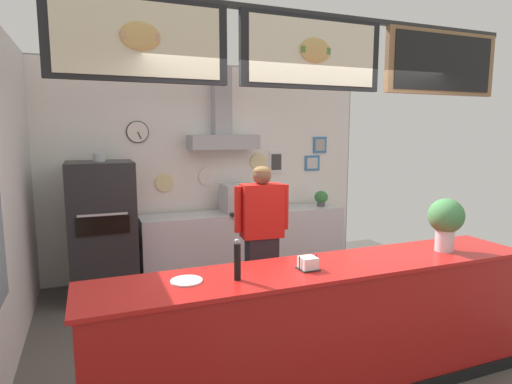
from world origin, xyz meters
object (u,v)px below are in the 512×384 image
object	(u,v)px
pizza_oven	(103,230)
potted_rosemary	(284,201)
potted_sage	(258,202)
potted_thyme	(321,198)
basil_vase	(446,221)
pepper_grinder	(237,260)
espresso_machine	(239,199)
condiment_plate	(186,281)
shop_worker	(262,239)
napkin_holder	(308,264)

from	to	relation	value
pizza_oven	potted_rosemary	world-z (taller)	pizza_oven
potted_rosemary	potted_sage	xyz separation A→B (m)	(-0.40, -0.00, 0.01)
pizza_oven	potted_sage	xyz separation A→B (m)	(2.09, 0.19, 0.19)
potted_thyme	basil_vase	xyz separation A→B (m)	(-0.48, -2.84, 0.25)
pizza_oven	pepper_grinder	distance (m)	2.84
espresso_machine	condiment_plate	distance (m)	3.09
potted_thyme	pepper_grinder	distance (m)	3.69
espresso_machine	potted_rosemary	xyz separation A→B (m)	(0.70, 0.03, -0.08)
pepper_grinder	basil_vase	xyz separation A→B (m)	(1.84, 0.03, 0.12)
shop_worker	pepper_grinder	distance (m)	1.63
potted_sage	espresso_machine	bearing A→B (deg)	-174.83
pizza_oven	potted_rosemary	distance (m)	2.51
potted_sage	pizza_oven	bearing A→B (deg)	-174.94
shop_worker	potted_thyme	world-z (taller)	shop_worker
espresso_machine	basil_vase	bearing A→B (deg)	-73.81
pepper_grinder	potted_rosemary	bearing A→B (deg)	59.44
shop_worker	pepper_grinder	world-z (taller)	shop_worker
espresso_machine	potted_thyme	size ratio (longest dim) A/B	2.19
pepper_grinder	pizza_oven	bearing A→B (deg)	106.05
potted_thyme	basil_vase	world-z (taller)	basil_vase
potted_thyme	potted_sage	size ratio (longest dim) A/B	1.02
potted_rosemary	napkin_holder	size ratio (longest dim) A/B	1.38
espresso_machine	basil_vase	xyz separation A→B (m)	(0.83, -2.84, 0.18)
napkin_holder	pepper_grinder	bearing A→B (deg)	-178.31
pepper_grinder	condiment_plate	xyz separation A→B (m)	(-0.33, 0.09, -0.13)
potted_rosemary	potted_thyme	distance (m)	0.61
basil_vase	shop_worker	bearing A→B (deg)	127.93
shop_worker	napkin_holder	xyz separation A→B (m)	(-0.21, -1.40, 0.17)
napkin_holder	pizza_oven	bearing A→B (deg)	116.19
espresso_machine	napkin_holder	xyz separation A→B (m)	(-0.47, -2.85, -0.03)
espresso_machine	basil_vase	distance (m)	2.97
potted_thyme	pepper_grinder	world-z (taller)	pepper_grinder
pizza_oven	basil_vase	size ratio (longest dim) A/B	3.97
potted_sage	condiment_plate	xyz separation A→B (m)	(-1.64, -2.81, -0.00)
potted_sage	napkin_holder	world-z (taller)	potted_sage
espresso_machine	potted_thyme	distance (m)	1.31
potted_rosemary	napkin_holder	bearing A→B (deg)	-112.04
potted_thyme	condiment_plate	distance (m)	3.84
potted_sage	condiment_plate	bearing A→B (deg)	-120.31
potted_thyme	pizza_oven	bearing A→B (deg)	-177.16
shop_worker	basil_vase	bearing A→B (deg)	132.61
condiment_plate	basil_vase	xyz separation A→B (m)	(2.17, -0.06, 0.25)
potted_rosemary	pepper_grinder	world-z (taller)	pepper_grinder
pizza_oven	condiment_plate	world-z (taller)	pizza_oven
espresso_machine	potted_rosemary	world-z (taller)	espresso_machine
espresso_machine	potted_sage	distance (m)	0.31
pizza_oven	pepper_grinder	world-z (taller)	pizza_oven
potted_thyme	basil_vase	bearing A→B (deg)	-99.55
shop_worker	potted_rosemary	size ratio (longest dim) A/B	8.31
pizza_oven	shop_worker	bearing A→B (deg)	-40.12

